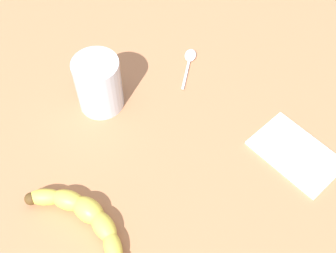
# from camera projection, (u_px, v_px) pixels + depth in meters

# --- Properties ---
(wooden_tabletop) EXTENTS (1.20, 1.20, 0.03)m
(wooden_tabletop) POSITION_uv_depth(u_px,v_px,m) (141.00, 132.00, 0.86)
(wooden_tabletop) COLOR #B2734D
(wooden_tabletop) RESTS_ON ground
(banana) EXTENTS (0.21, 0.09, 0.04)m
(banana) POSITION_uv_depth(u_px,v_px,m) (83.00, 215.00, 0.72)
(banana) COLOR #DFCB4A
(banana) RESTS_ON wooden_tabletop
(smoothie_glass) EXTENTS (0.09, 0.09, 0.11)m
(smoothie_glass) POSITION_uv_depth(u_px,v_px,m) (99.00, 85.00, 0.83)
(smoothie_glass) COLOR silver
(smoothie_glass) RESTS_ON wooden_tabletop
(teaspoon) EXTENTS (0.08, 0.10, 0.01)m
(teaspoon) POSITION_uv_depth(u_px,v_px,m) (190.00, 58.00, 0.94)
(teaspoon) COLOR silver
(teaspoon) RESTS_ON wooden_tabletop
(folded_napkin) EXTENTS (0.16, 0.10, 0.01)m
(folded_napkin) POSITION_uv_depth(u_px,v_px,m) (296.00, 153.00, 0.81)
(folded_napkin) COLOR white
(folded_napkin) RESTS_ON wooden_tabletop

